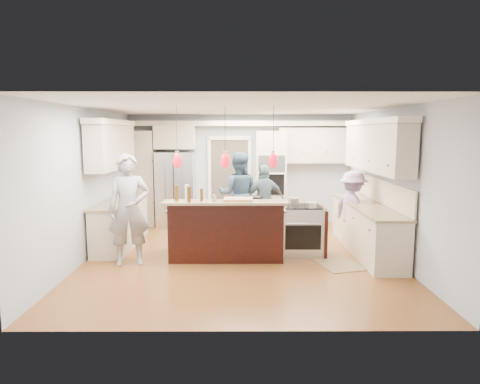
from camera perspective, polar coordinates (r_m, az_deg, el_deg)
The scene contains 23 objects.
ground_plane at distance 7.98m, azimuth 0.01°, elevation -8.56°, with size 6.00×6.00×0.00m, color #955929.
room_shell at distance 7.66m, azimuth 0.01°, elevation 4.59°, with size 5.54×6.04×2.72m.
refrigerator at distance 10.49m, azimuth -8.55°, elevation 0.38°, with size 0.90×0.70×1.80m, color #B7B7BC.
oven_column at distance 10.40m, azimuth 4.09°, elevation 1.78°, with size 0.72×0.69×2.30m.
back_upper_cabinets at distance 10.45m, azimuth -4.16°, elevation 4.66°, with size 5.30×0.61×2.54m.
right_counter_run at distance 8.41m, azimuth 16.90°, elevation -0.68°, with size 0.64×3.10×2.51m.
left_cabinets at distance 8.87m, azimuth -16.02°, elevation -0.21°, with size 0.64×2.30×2.51m.
kitchen_island at distance 7.92m, azimuth -1.79°, elevation -5.04°, with size 2.10×1.46×1.12m.
island_range at distance 8.09m, azimuth 8.29°, elevation -5.06°, with size 0.82×0.71×0.92m.
pendant_lights at distance 7.15m, azimuth -1.98°, elevation 4.23°, with size 1.75×0.15×1.03m.
person_bar_end at distance 7.55m, azimuth -14.59°, elevation -2.29°, with size 0.70×0.46×1.92m, color gray.
person_far_left at distance 9.34m, azimuth -0.23°, elevation -0.33°, with size 0.89×0.70×1.84m, color #344E66.
person_far_right at distance 9.38m, azimuth 3.29°, elevation -1.14°, with size 0.92×0.38×1.57m, color slate.
person_range_side at distance 8.82m, azimuth 14.78°, elevation -2.18°, with size 0.98×0.56×1.51m, color #A189B8.
floor_rug at distance 7.73m, azimuth 12.85°, elevation -9.27°, with size 0.66×0.96×0.01m, color olive.
water_bottle at distance 7.18m, azimuth -7.08°, elevation -0.15°, with size 0.07×0.07×0.29m, color silver.
beer_bottle_a at distance 7.30m, azimuth -8.48°, elevation -0.14°, with size 0.07×0.07×0.26m, color #482D0D.
beer_bottle_b at distance 7.12m, azimuth -6.83°, elevation -0.32°, with size 0.07×0.07×0.26m, color #482D0D.
beer_bottle_c at distance 7.24m, azimuth -5.17°, elevation -0.36°, with size 0.05×0.05×0.21m, color #482D0D.
drink_can at distance 7.19m, azimuth -3.46°, elevation -0.81°, with size 0.06×0.06×0.11m, color #B7B7BC.
cutting_board at distance 7.27m, azimuth -0.24°, elevation -0.98°, with size 0.49×0.35×0.04m, color tan.
pot_large at distance 8.15m, azimuth 7.16°, elevation -1.18°, with size 0.21×0.21×0.12m, color #B7B7BC.
pot_small at distance 7.82m, azimuth 9.45°, elevation -1.71°, with size 0.20×0.20×0.10m, color #B7B7BC.
Camera 1 is at (-0.03, -7.65, 2.27)m, focal length 32.00 mm.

